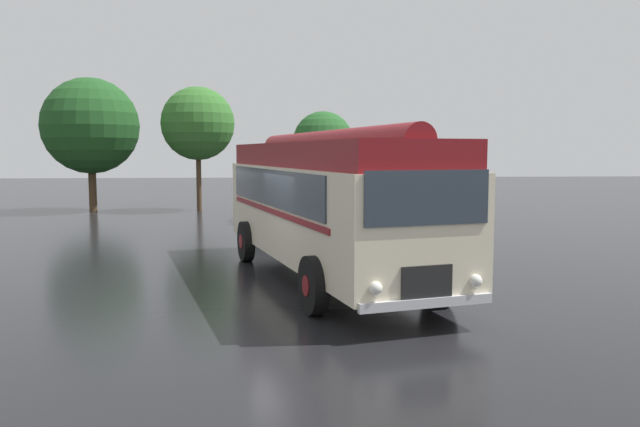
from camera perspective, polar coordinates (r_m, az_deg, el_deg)
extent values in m
plane|color=black|center=(14.07, -1.06, -6.64)|extent=(120.00, 120.00, 0.00)
cube|color=beige|center=(14.70, 0.47, 0.20)|extent=(4.84, 10.31, 2.10)
cube|color=maroon|center=(14.63, 0.48, 5.39)|extent=(4.59, 10.07, 0.56)
cylinder|color=maroon|center=(14.63, 0.48, 6.41)|extent=(2.87, 9.36, 0.60)
cube|color=#2D3842|center=(15.39, 4.57, 2.56)|extent=(1.96, 7.77, 0.84)
cube|color=#2D3842|center=(14.58, -4.62, 2.39)|extent=(1.96, 7.77, 0.84)
cube|color=maroon|center=(15.33, 4.69, 0.52)|extent=(2.01, 7.97, 0.12)
cube|color=maroon|center=(14.53, -4.50, 0.24)|extent=(2.01, 7.97, 0.12)
cube|color=#2D3842|center=(10.05, 9.85, 1.43)|extent=(2.14, 0.57, 0.88)
cube|color=black|center=(10.24, 9.74, -6.24)|extent=(0.89, 0.28, 0.56)
cube|color=silver|center=(10.29, 9.76, -8.06)|extent=(2.33, 0.67, 0.16)
sphere|color=white|center=(10.68, 14.04, -5.99)|extent=(0.22, 0.22, 0.22)
sphere|color=white|center=(9.85, 5.11, -6.84)|extent=(0.22, 0.22, 0.22)
cylinder|color=black|center=(12.57, 10.79, -5.67)|extent=(0.54, 1.14, 1.10)
cylinder|color=maroon|center=(12.57, 10.79, -5.67)|extent=(0.40, 0.45, 0.39)
cylinder|color=black|center=(11.54, -0.61, -6.58)|extent=(0.54, 1.14, 1.10)
cylinder|color=maroon|center=(11.54, -0.61, -6.58)|extent=(0.40, 0.45, 0.39)
cylinder|color=black|center=(17.96, 1.37, -2.17)|extent=(0.54, 1.14, 1.10)
cylinder|color=maroon|center=(17.96, 1.37, -2.17)|extent=(0.40, 0.45, 0.39)
cylinder|color=black|center=(17.26, -6.78, -2.53)|extent=(0.54, 1.14, 1.10)
cylinder|color=maroon|center=(17.26, -6.78, -2.53)|extent=(0.40, 0.45, 0.39)
cube|color=#4C5156|center=(27.75, -4.49, 0.83)|extent=(2.25, 4.39, 0.70)
cube|color=#4C5156|center=(27.85, -4.46, 2.22)|extent=(1.77, 2.36, 0.64)
cube|color=#2D3842|center=(27.77, -2.91, 2.22)|extent=(0.28, 1.92, 0.50)
cube|color=#2D3842|center=(27.96, -6.00, 2.22)|extent=(0.28, 1.92, 0.50)
cylinder|color=black|center=(26.40, -2.96, -0.18)|extent=(0.28, 0.66, 0.64)
cylinder|color=black|center=(26.64, -6.73, -0.15)|extent=(0.28, 0.66, 0.64)
cylinder|color=black|center=(28.97, -2.42, 0.35)|extent=(0.28, 0.66, 0.64)
cylinder|color=black|center=(29.19, -5.86, 0.36)|extent=(0.28, 0.66, 0.64)
cube|color=#4C5156|center=(28.25, 1.13, 0.93)|extent=(2.00, 4.31, 0.70)
cube|color=#4C5156|center=(28.36, 1.12, 2.30)|extent=(1.65, 2.29, 0.64)
cube|color=#2D3842|center=(28.39, 2.65, 2.30)|extent=(0.16, 1.93, 0.50)
cube|color=#2D3842|center=(28.34, -0.41, 2.30)|extent=(0.16, 1.93, 0.50)
cylinder|color=black|center=(27.03, 3.07, -0.04)|extent=(0.25, 0.65, 0.64)
cylinder|color=black|center=(26.98, -0.66, -0.04)|extent=(0.25, 0.65, 0.64)
cylinder|color=black|center=(29.62, 2.76, 0.46)|extent=(0.25, 0.65, 0.64)
cylinder|color=black|center=(29.57, -0.65, 0.46)|extent=(0.25, 0.65, 0.64)
cylinder|color=#4C3823|center=(33.51, -20.08, 2.32)|extent=(0.38, 0.38, 2.50)
sphere|color=#1E4C1E|center=(33.49, -20.25, 7.53)|extent=(4.78, 4.78, 4.78)
sphere|color=#1E4C1E|center=(33.78, -20.96, 7.79)|extent=(3.33, 3.33, 3.33)
cylinder|color=#4C3823|center=(32.42, -11.01, 2.94)|extent=(0.25, 0.25, 3.04)
sphere|color=#336B28|center=(32.42, -11.11, 8.08)|extent=(3.70, 3.70, 3.70)
sphere|color=#336B28|center=(32.42, -10.38, 8.29)|extent=(2.82, 2.82, 2.82)
cylinder|color=#4C3823|center=(33.16, 0.28, 2.49)|extent=(0.34, 0.34, 2.34)
sphere|color=#235623|center=(33.11, 0.29, 6.59)|extent=(3.19, 3.19, 3.19)
sphere|color=#235623|center=(33.49, 0.01, 6.94)|extent=(2.25, 2.25, 2.25)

